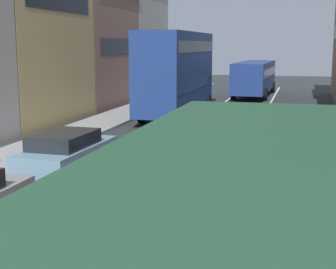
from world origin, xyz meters
The scene contains 10 objects.
sidewalk_left centered at (-6.70, 20.00, 0.07)m, with size 2.60×64.00×0.14m, color #999999.
lane_stripe_left centered at (-1.70, 20.00, 0.01)m, with size 0.16×60.00×0.01m, color silver.
lane_stripe_right centered at (1.70, 20.00, 0.01)m, with size 0.16×60.00×0.01m, color silver.
sedan_centre_lane_second centered at (0.01, 6.18, 0.80)m, with size 2.19×4.36×1.49m.
hatchback_centre_lane_third centered at (0.13, 12.31, 0.80)m, with size 2.13×4.34×1.49m.
sedan_left_lane_third centered at (-3.55, 12.22, 0.80)m, with size 2.16×4.35×1.49m.
coupe_centre_lane_fourth centered at (0.05, 17.64, 0.80)m, with size 2.12×4.33×1.49m.
sedan_right_lane_behind_truck centered at (3.52, 9.16, 0.80)m, with size 2.19×4.36×1.49m.
bus_mid_queue_primary centered at (-3.42, 26.97, 2.83)m, with size 2.84×10.51×5.06m.
bus_far_queue_secondary centered at (0.03, 40.36, 1.76)m, with size 3.03×10.57×2.90m.
Camera 1 is at (3.92, -2.74, 4.33)m, focal length 53.84 mm.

